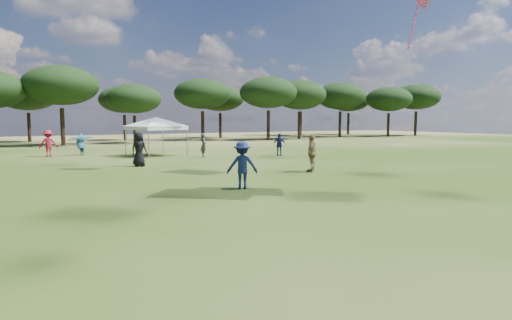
{
  "coord_description": "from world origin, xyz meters",
  "views": [
    {
      "loc": [
        -1.71,
        -0.38,
        2.54
      ],
      "look_at": [
        0.35,
        3.09,
        2.15
      ],
      "focal_mm": 30.0,
      "sensor_mm": 36.0,
      "label": 1
    }
  ],
  "objects": [
    {
      "name": "festival_crowd",
      "position": [
        -1.73,
        22.4,
        0.86
      ],
      "size": [
        31.19,
        21.11,
        1.91
      ],
      "color": "olive",
      "rests_on": "ground"
    },
    {
      "name": "tent_right",
      "position": [
        7.34,
        28.3,
        2.52
      ],
      "size": [
        6.21,
        6.21,
        2.94
      ],
      "rotation": [
        0.0,
        0.0,
        0.25
      ],
      "color": "gray",
      "rests_on": "ground"
    },
    {
      "name": "tree_line",
      "position": [
        2.39,
        47.41,
        5.42
      ],
      "size": [
        108.78,
        17.63,
        7.77
      ],
      "color": "black",
      "rests_on": "ground"
    }
  ]
}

